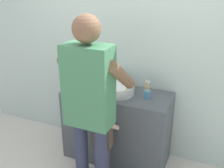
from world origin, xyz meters
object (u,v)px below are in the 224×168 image
object	(u,v)px
toothbrush_cup	(147,94)
child_toddler	(102,136)
adult_parent	(90,97)
soap_bottle	(85,83)

from	to	relation	value
toothbrush_cup	child_toddler	xyz separation A→B (m)	(-0.35, -0.39, -0.38)
adult_parent	soap_bottle	bearing A→B (deg)	122.68
toothbrush_cup	adult_parent	size ratio (longest dim) A/B	0.11
soap_bottle	child_toddler	size ratio (longest dim) A/B	0.19
child_toddler	adult_parent	bearing A→B (deg)	-87.66
child_toddler	adult_parent	xyz separation A→B (m)	(0.01, -0.26, 0.55)
adult_parent	child_toddler	bearing A→B (deg)	92.34
toothbrush_cup	soap_bottle	world-z (taller)	toothbrush_cup
toothbrush_cup	child_toddler	distance (m)	0.65
toothbrush_cup	adult_parent	distance (m)	0.75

